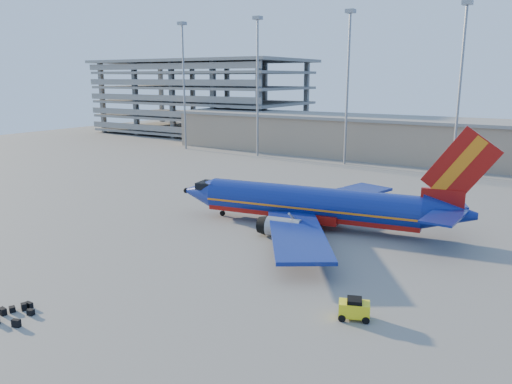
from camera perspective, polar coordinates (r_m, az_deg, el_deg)
ground at (r=56.89m, az=-3.03°, el=-3.93°), size 220.00×220.00×0.00m
terminal_building at (r=105.35m, az=20.28°, el=5.52°), size 122.00×16.00×8.50m
parking_garage at (r=150.98m, az=-6.23°, el=11.09°), size 62.00×32.00×21.40m
light_mast_row at (r=94.21m, az=16.28°, el=13.10°), size 101.60×1.60×28.65m
aircraft_main at (r=56.27m, az=7.02°, el=-1.50°), size 35.24×33.65×11.99m
baggage_tug at (r=36.34m, az=11.15°, el=-12.93°), size 2.47×1.99×1.55m
luggage_pile at (r=40.21m, az=-26.16°, el=-12.35°), size 3.14×3.10×0.54m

